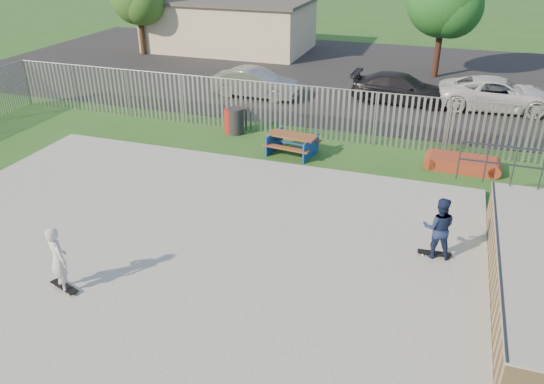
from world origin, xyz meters
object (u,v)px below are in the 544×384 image
(car_silver, at_px, (256,83))
(car_white, at_px, (498,94))
(funbox, at_px, (462,163))
(skater_white, at_px, (58,259))
(trash_bin_grey, at_px, (236,121))
(skater_navy, at_px, (439,228))
(trash_bin_red, at_px, (232,121))
(car_dark, at_px, (401,89))
(picnic_table, at_px, (292,144))

(car_silver, bearing_deg, car_white, -80.47)
(funbox, bearing_deg, car_white, 81.07)
(car_silver, relative_size, skater_white, 2.61)
(trash_bin_grey, distance_m, skater_white, 10.67)
(car_silver, distance_m, car_white, 10.83)
(skater_navy, xyz_separation_m, skater_white, (-7.65, -4.00, 0.00))
(trash_bin_red, relative_size, car_silver, 0.23)
(trash_bin_red, bearing_deg, funbox, -5.13)
(trash_bin_grey, bearing_deg, trash_bin_red, 166.97)
(funbox, distance_m, skater_white, 12.89)
(trash_bin_red, height_order, car_white, car_white)
(trash_bin_red, bearing_deg, car_silver, 99.08)
(car_dark, relative_size, skater_navy, 2.90)
(funbox, height_order, trash_bin_grey, trash_bin_grey)
(trash_bin_red, bearing_deg, car_dark, 46.23)
(picnic_table, bearing_deg, trash_bin_grey, 162.34)
(trash_bin_red, relative_size, car_white, 0.19)
(picnic_table, height_order, skater_navy, skater_navy)
(picnic_table, relative_size, car_silver, 0.47)
(skater_white, bearing_deg, picnic_table, -76.21)
(skater_navy, bearing_deg, skater_white, 22.10)
(car_silver, relative_size, skater_navy, 2.61)
(trash_bin_red, xyz_separation_m, trash_bin_grey, (0.21, -0.05, 0.03))
(picnic_table, relative_size, trash_bin_grey, 1.86)
(funbox, relative_size, trash_bin_grey, 2.02)
(car_dark, bearing_deg, trash_bin_grey, 138.94)
(funbox, bearing_deg, trash_bin_red, 176.09)
(trash_bin_grey, bearing_deg, car_dark, 47.52)
(car_dark, xyz_separation_m, skater_white, (-5.36, -16.79, 0.25))
(car_silver, relative_size, car_dark, 0.90)
(skater_white, bearing_deg, car_white, -90.69)
(trash_bin_grey, bearing_deg, picnic_table, -25.63)
(trash_bin_grey, relative_size, skater_white, 0.65)
(picnic_table, xyz_separation_m, trash_bin_grey, (-2.68, 1.28, 0.14))
(picnic_table, height_order, car_dark, car_dark)
(funbox, distance_m, car_silver, 10.96)
(funbox, bearing_deg, skater_white, -128.28)
(funbox, distance_m, trash_bin_red, 8.69)
(picnic_table, distance_m, skater_white, 9.70)
(funbox, xyz_separation_m, skater_white, (-8.19, -9.93, 0.72))
(trash_bin_red, bearing_deg, skater_white, -87.49)
(trash_bin_red, distance_m, skater_white, 10.73)
(skater_white, bearing_deg, funbox, -101.23)
(trash_bin_grey, relative_size, car_silver, 0.25)
(car_dark, bearing_deg, trash_bin_red, 137.65)
(picnic_table, distance_m, skater_navy, 7.52)
(car_dark, relative_size, car_white, 0.90)
(skater_white, bearing_deg, car_silver, -57.17)
(car_silver, xyz_separation_m, car_dark, (6.60, 1.29, -0.02))
(skater_navy, bearing_deg, car_white, -103.40)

